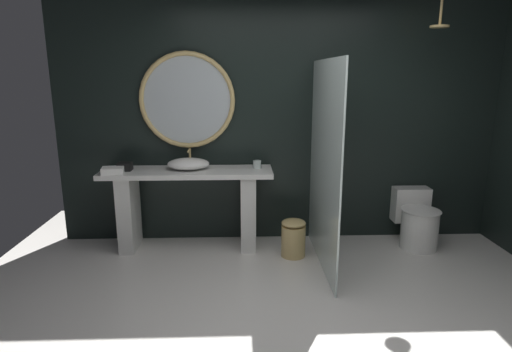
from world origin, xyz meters
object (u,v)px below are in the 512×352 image
(toilet, at_px, (417,221))
(folded_hand_towel, at_px, (113,170))
(tumbler_cup, at_px, (257,164))
(vessel_sink, at_px, (188,164))
(tissue_box, at_px, (125,167))
(waste_bin, at_px, (293,238))
(round_wall_mirror, at_px, (187,100))
(rain_shower_head, at_px, (440,23))

(toilet, height_order, folded_hand_towel, folded_hand_towel)
(tumbler_cup, distance_m, toilet, 1.81)
(vessel_sink, height_order, tissue_box, vessel_sink)
(toilet, distance_m, waste_bin, 1.37)
(waste_bin, height_order, folded_hand_towel, folded_hand_towel)
(tumbler_cup, xyz_separation_m, round_wall_mirror, (-0.72, 0.17, 0.65))
(waste_bin, distance_m, folded_hand_towel, 1.91)
(tissue_box, distance_m, rain_shower_head, 3.34)
(rain_shower_head, relative_size, waste_bin, 0.74)
(tumbler_cup, relative_size, folded_hand_towel, 0.40)
(rain_shower_head, xyz_separation_m, toilet, (0.00, 0.11, -1.98))
(vessel_sink, xyz_separation_m, rain_shower_head, (2.40, -0.18, 1.36))
(tumbler_cup, bearing_deg, toilet, -2.99)
(toilet, bearing_deg, waste_bin, -170.17)
(folded_hand_towel, bearing_deg, toilet, 1.92)
(tumbler_cup, height_order, rain_shower_head, rain_shower_head)
(vessel_sink, height_order, round_wall_mirror, round_wall_mirror)
(vessel_sink, relative_size, toilet, 0.73)
(tumbler_cup, relative_size, rain_shower_head, 0.29)
(round_wall_mirror, distance_m, toilet, 2.74)
(tumbler_cup, relative_size, round_wall_mirror, 0.08)
(folded_hand_towel, bearing_deg, tumbler_cup, 7.72)
(rain_shower_head, height_order, folded_hand_towel, rain_shower_head)
(rain_shower_head, xyz_separation_m, folded_hand_towel, (-3.12, 0.00, -1.38))
(vessel_sink, bearing_deg, round_wall_mirror, 93.36)
(round_wall_mirror, bearing_deg, rain_shower_head, -8.60)
(folded_hand_towel, bearing_deg, vessel_sink, 13.72)
(waste_bin, bearing_deg, vessel_sink, 163.97)
(tissue_box, height_order, waste_bin, tissue_box)
(vessel_sink, xyz_separation_m, waste_bin, (1.06, -0.30, -0.70))
(rain_shower_head, relative_size, folded_hand_towel, 1.37)
(tumbler_cup, bearing_deg, rain_shower_head, -6.62)
(round_wall_mirror, bearing_deg, toilet, -6.07)
(toilet, distance_m, folded_hand_towel, 3.19)
(toilet, bearing_deg, vessel_sink, 178.31)
(vessel_sink, distance_m, tumbler_cup, 0.71)
(round_wall_mirror, relative_size, waste_bin, 2.57)
(round_wall_mirror, relative_size, toilet, 1.68)
(vessel_sink, relative_size, tumbler_cup, 5.18)
(round_wall_mirror, relative_size, rain_shower_head, 3.50)
(tumbler_cup, bearing_deg, round_wall_mirror, 166.81)
(round_wall_mirror, bearing_deg, tumbler_cup, -13.19)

